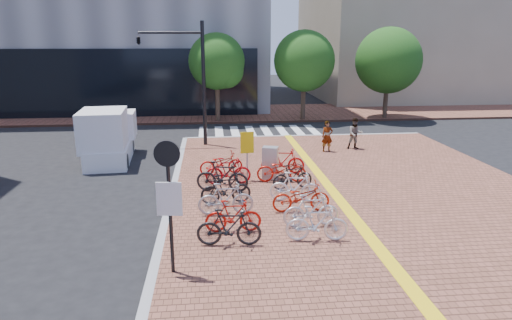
{
  "coord_description": "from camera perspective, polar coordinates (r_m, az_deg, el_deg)",
  "views": [
    {
      "loc": [
        -2.47,
        -14.04,
        5.7
      ],
      "look_at": [
        -0.84,
        2.34,
        1.3
      ],
      "focal_mm": 32.0,
      "sensor_mm": 36.0,
      "label": 1
    }
  ],
  "objects": [
    {
      "name": "yellow_sign",
      "position": [
        18.14,
        -1.1,
        1.65
      ],
      "size": [
        0.54,
        0.16,
        1.98
      ],
      "color": "#B7B7BC",
      "rests_on": "sidewalk"
    },
    {
      "name": "crosswalk",
      "position": [
        28.77,
        0.36,
        3.55
      ],
      "size": [
        7.5,
        4.0,
        0.01
      ],
      "color": "silver",
      "rests_on": "ground"
    },
    {
      "name": "bike_4",
      "position": [
        16.98,
        -4.25,
        -2.07
      ],
      "size": [
        2.03,
        0.94,
        1.17
      ],
      "primitive_type": "imported",
      "rotation": [
        0.0,
        0.0,
        1.36
      ],
      "color": "black",
      "rests_on": "sidewalk"
    },
    {
      "name": "bike_5",
      "position": [
        17.87,
        -3.5,
        -1.36
      ],
      "size": [
        1.79,
        0.53,
        1.07
      ],
      "primitive_type": "imported",
      "rotation": [
        0.0,
        0.0,
        1.58
      ],
      "color": "#B80D13",
      "rests_on": "sidewalk"
    },
    {
      "name": "kerb_west",
      "position": [
        10.76,
        -13.57,
        -17.03
      ],
      "size": [
        0.25,
        34.0,
        0.15
      ],
      "primitive_type": "cube",
      "color": "gray",
      "rests_on": "ground"
    },
    {
      "name": "bike_12",
      "position": [
        18.13,
        3.21,
        -1.18
      ],
      "size": [
        2.03,
        0.89,
        1.03
      ],
      "primitive_type": "imported",
      "rotation": [
        0.0,
        0.0,
        1.47
      ],
      "color": "#B8190D",
      "rests_on": "sidewalk"
    },
    {
      "name": "bike_9",
      "position": [
        15.11,
        5.66,
        -4.63
      ],
      "size": [
        1.92,
        0.69,
        1.0
      ],
      "primitive_type": "imported",
      "rotation": [
        0.0,
        0.0,
        1.59
      ],
      "color": "#A81D0C",
      "rests_on": "sidewalk"
    },
    {
      "name": "pedestrian_b",
      "position": [
        24.07,
        12.3,
        3.25
      ],
      "size": [
        0.81,
        0.65,
        1.61
      ],
      "primitive_type": "imported",
      "rotation": [
        0.0,
        0.0,
        -0.05
      ],
      "color": "#505366",
      "rests_on": "sidewalk"
    },
    {
      "name": "bike_1",
      "position": [
        13.51,
        -2.88,
        -7.0
      ],
      "size": [
        1.67,
        0.5,
        1.0
      ],
      "primitive_type": "imported",
      "rotation": [
        0.0,
        0.0,
        1.56
      ],
      "color": "red",
      "rests_on": "sidewalk"
    },
    {
      "name": "traffic_light_pole",
      "position": [
        24.3,
        -10.21,
        12.1
      ],
      "size": [
        3.45,
        1.33,
        6.42
      ],
      "color": "black",
      "rests_on": "sidewalk"
    },
    {
      "name": "sidewalk",
      "position": [
        11.97,
        23.1,
        -14.37
      ],
      "size": [
        14.0,
        34.0,
        0.15
      ],
      "primitive_type": "cube",
      "color": "brown",
      "rests_on": "ground"
    },
    {
      "name": "bike_10",
      "position": [
        15.97,
        4.93,
        -3.38
      ],
      "size": [
        1.86,
        0.86,
        1.08
      ],
      "primitive_type": "imported",
      "rotation": [
        0.0,
        0.0,
        1.37
      ],
      "color": "white",
      "rests_on": "sidewalk"
    },
    {
      "name": "pedestrian_a",
      "position": [
        23.24,
        8.89,
        2.95
      ],
      "size": [
        0.59,
        0.4,
        1.56
      ],
      "primitive_type": "imported",
      "rotation": [
        0.0,
        0.0,
        0.04
      ],
      "color": "gray",
      "rests_on": "sidewalk"
    },
    {
      "name": "bike_13",
      "position": [
        19.27,
        3.37,
        -0.11
      ],
      "size": [
        1.89,
        0.82,
        1.1
      ],
      "primitive_type": "imported",
      "rotation": [
        0.0,
        0.0,
        1.4
      ],
      "color": "#B80D0D",
      "rests_on": "sidewalk"
    },
    {
      "name": "utility_box",
      "position": [
        18.51,
        1.78,
        -0.35
      ],
      "size": [
        0.71,
        0.59,
        1.32
      ],
      "primitive_type": "cube",
      "rotation": [
        0.0,
        0.0,
        -0.28
      ],
      "color": "#B9BABE",
      "rests_on": "sidewalk"
    },
    {
      "name": "bike_2",
      "position": [
        14.8,
        -3.8,
        -4.86
      ],
      "size": [
        1.81,
        0.55,
        1.08
      ],
      "primitive_type": "imported",
      "rotation": [
        0.0,
        0.0,
        1.6
      ],
      "color": "#AFAFB3",
      "rests_on": "sidewalk"
    },
    {
      "name": "bike_6",
      "position": [
        19.18,
        -4.37,
        -0.41
      ],
      "size": [
        1.92,
        0.98,
        0.96
      ],
      "primitive_type": "imported",
      "rotation": [
        0.0,
        0.0,
        1.77
      ],
      "color": "#A5100B",
      "rests_on": "sidewalk"
    },
    {
      "name": "street_trees",
      "position": [
        32.42,
        7.9,
        12.0
      ],
      "size": [
        16.2,
        4.6,
        6.35
      ],
      "color": "#38281E",
      "rests_on": "far_sidewalk"
    },
    {
      "name": "bike_11",
      "position": [
        17.34,
        4.59,
        -2.1
      ],
      "size": [
        1.65,
        0.75,
        0.95
      ],
      "primitive_type": "imported",
      "rotation": [
        0.0,
        0.0,
        1.76
      ],
      "color": "black",
      "rests_on": "sidewalk"
    },
    {
      "name": "bike_8",
      "position": [
        13.97,
        6.89,
        -6.27
      ],
      "size": [
        1.75,
        0.56,
        1.04
      ],
      "primitive_type": "imported",
      "rotation": [
        0.0,
        0.0,
        1.62
      ],
      "color": "silver",
      "rests_on": "sidewalk"
    },
    {
      "name": "notice_sign",
      "position": [
        10.86,
        -10.83,
        -3.9
      ],
      "size": [
        0.61,
        0.17,
        3.31
      ],
      "color": "black",
      "rests_on": "sidewalk"
    },
    {
      "name": "box_truck",
      "position": [
        22.71,
        -17.9,
        2.82
      ],
      "size": [
        2.25,
        4.56,
        2.56
      ],
      "color": "white",
      "rests_on": "ground"
    },
    {
      "name": "building_beige",
      "position": [
        50.5,
        19.21,
        17.93
      ],
      "size": [
        20.0,
        18.0,
        18.0
      ],
      "primitive_type": "cube",
      "color": "gray",
      "rests_on": "ground"
    },
    {
      "name": "kerb_north",
      "position": [
        27.2,
        6.06,
        2.95
      ],
      "size": [
        14.0,
        0.25,
        0.15
      ],
      "primitive_type": "cube",
      "color": "gray",
      "rests_on": "ground"
    },
    {
      "name": "tactile_strip",
      "position": [
        11.51,
        18.62,
        -14.69
      ],
      "size": [
        0.4,
        34.0,
        0.01
      ],
      "primitive_type": "cube",
      "color": "yellow",
      "rests_on": "sidewalk"
    },
    {
      "name": "bike_3",
      "position": [
        15.78,
        -3.79,
        -3.64
      ],
      "size": [
        1.79,
        0.67,
        1.05
      ],
      "primitive_type": "imported",
      "rotation": [
        0.0,
        0.0,
        1.67
      ],
      "color": "black",
      "rests_on": "sidewalk"
    },
    {
      "name": "ground",
      "position": [
        15.36,
        4.03,
        -6.87
      ],
      "size": [
        120.0,
        120.0,
        0.0
      ],
      "primitive_type": "plane",
      "color": "black",
      "rests_on": "ground"
    },
    {
      "name": "far_sidewalk",
      "position": [
        35.58,
        -1.64,
        5.87
      ],
      "size": [
        70.0,
        8.0,
        0.15
      ],
      "primitive_type": "cube",
      "color": "brown",
      "rests_on": "ground"
    },
    {
      "name": "bike_0",
      "position": [
        12.66,
        -3.4,
        -8.39
      ],
      "size": [
        1.83,
        0.66,
        1.08
      ],
      "primitive_type": "imported",
      "rotation": [
        0.0,
        0.0,
        1.48
      ],
      "color": "black",
      "rests_on": "sidewalk"
    },
    {
      "name": "bike_7",
      "position": [
        13.02,
        7.63,
        -7.87
      ],
      "size": [
        1.8,
        0.65,
        1.06
      ],
      "primitive_type": "imported",
      "rotation": [
        0.0,
        0.0,
        1.48
      ],
      "color": "white",
      "rests_on": "sidewalk"
    }
  ]
}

